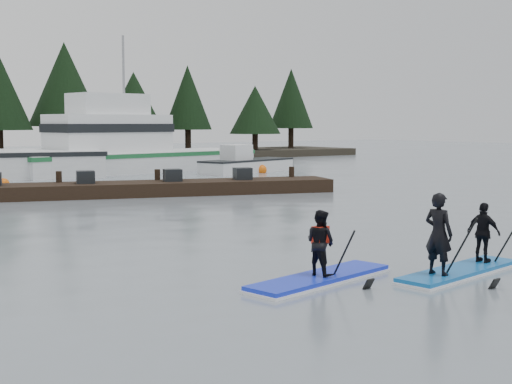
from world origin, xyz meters
TOP-DOWN VIEW (x-y plane):
  - ground at (0.00, 0.00)m, footprint 160.00×160.00m
  - fishing_boat_medium at (7.93, 29.56)m, footprint 15.85×6.27m
  - skiff at (13.45, 25.14)m, footprint 6.85×3.59m
  - floating_dock at (1.88, 16.77)m, footprint 16.23×7.50m
  - buoy_d at (6.63, 18.50)m, footprint 0.49×0.49m
  - buoy_c at (13.86, 24.26)m, footprint 0.62×0.62m
  - buoy_b at (-1.27, 23.91)m, footprint 0.52×0.52m
  - paddleboard_solo at (-2.57, 0.50)m, footprint 3.43×1.37m
  - paddleboard_duo at (0.03, -0.65)m, footprint 3.39×1.37m

SIDE VIEW (x-z plane):
  - ground at x=0.00m, z-range 0.00..0.00m
  - buoy_d at x=6.63m, z-range -0.24..0.24m
  - buoy_c at x=13.86m, z-range -0.31..0.31m
  - buoy_b at x=-1.27m, z-range -0.26..0.26m
  - floating_dock at x=1.88m, z-range 0.00..0.55m
  - skiff at x=13.45m, z-range 0.00..0.77m
  - paddleboard_solo at x=-2.57m, z-range -0.50..1.32m
  - paddleboard_duo at x=0.03m, z-range -0.51..1.63m
  - fishing_boat_medium at x=7.93m, z-range -3.87..5.18m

